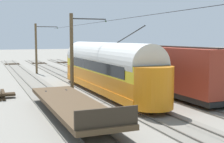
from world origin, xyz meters
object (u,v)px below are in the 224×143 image
object	(u,v)px
boxcar_adjacent	(176,70)
flatcar_far_siding	(72,104)
catenary_pole_mid_near	(73,53)
vintage_streetcar	(106,67)
catenary_pole_foreground	(37,47)
switch_stand	(109,68)

from	to	relation	value
boxcar_adjacent	flatcar_far_siding	bearing A→B (deg)	20.20
flatcar_far_siding	catenary_pole_mid_near	xyz separation A→B (m)	(-1.91, -6.69, 2.60)
vintage_streetcar	flatcar_far_siding	distance (m)	8.24
boxcar_adjacent	catenary_pole_mid_near	size ratio (longest dim) A/B	1.71
vintage_streetcar	catenary_pole_mid_near	bearing A→B (deg)	-1.25
vintage_streetcar	catenary_pole_foreground	size ratio (longest dim) A/B	2.72
boxcar_adjacent	vintage_streetcar	bearing A→B (deg)	-34.05
vintage_streetcar	catenary_pole_mid_near	size ratio (longest dim) A/B	2.72
boxcar_adjacent	switch_stand	xyz separation A→B (m)	(-1.66, -18.19, -1.46)
flatcar_far_siding	switch_stand	world-z (taller)	flatcar_far_siding
catenary_pole_mid_near	switch_stand	xyz separation A→B (m)	(-9.14, -14.96, -2.76)
vintage_streetcar	boxcar_adjacent	xyz separation A→B (m)	(-4.70, 3.17, -0.10)
boxcar_adjacent	flatcar_far_siding	xyz separation A→B (m)	(9.39, 3.45, -1.30)
switch_stand	catenary_pole_mid_near	bearing A→B (deg)	58.58
catenary_pole_foreground	vintage_streetcar	bearing A→B (deg)	98.81
flatcar_far_siding	switch_stand	bearing A→B (deg)	-117.04
flatcar_far_siding	catenary_pole_foreground	world-z (taller)	catenary_pole_foreground
vintage_streetcar	catenary_pole_foreground	bearing A→B (deg)	-81.19
boxcar_adjacent	switch_stand	size ratio (longest dim) A/B	9.11
vintage_streetcar	catenary_pole_foreground	distance (m)	18.19
vintage_streetcar	switch_stand	world-z (taller)	vintage_streetcar
vintage_streetcar	switch_stand	distance (m)	16.38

